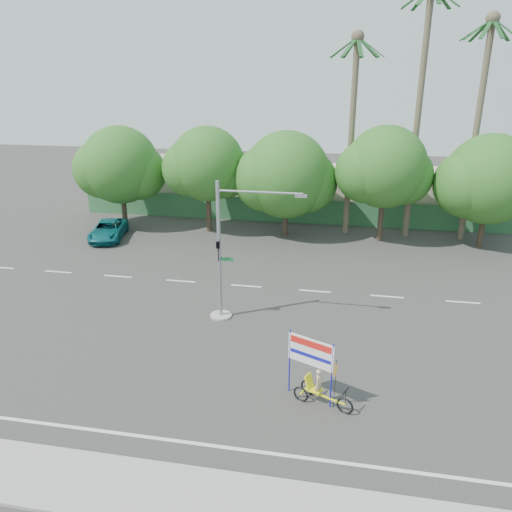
# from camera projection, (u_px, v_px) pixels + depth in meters

# --- Properties ---
(ground) EXTENTS (120.00, 120.00, 0.00)m
(ground) POSITION_uv_depth(u_px,v_px,m) (255.00, 363.00, 21.36)
(ground) COLOR #33302D
(ground) RESTS_ON ground
(sidewalk_near) EXTENTS (50.00, 2.40, 0.12)m
(sidewalk_near) POSITION_uv_depth(u_px,v_px,m) (207.00, 501.00, 14.42)
(sidewalk_near) COLOR gray
(sidewalk_near) RESTS_ON ground
(fence) EXTENTS (38.00, 0.08, 2.00)m
(fence) POSITION_uv_depth(u_px,v_px,m) (303.00, 211.00, 40.85)
(fence) COLOR #336B3D
(fence) RESTS_ON ground
(building_left) EXTENTS (12.00, 8.00, 4.00)m
(building_left) POSITION_uv_depth(u_px,v_px,m) (201.00, 183.00, 46.36)
(building_left) COLOR beige
(building_left) RESTS_ON ground
(building_right) EXTENTS (14.00, 8.00, 3.60)m
(building_right) POSITION_uv_depth(u_px,v_px,m) (400.00, 194.00, 43.35)
(building_right) COLOR beige
(building_right) RESTS_ON ground
(tree_far_left) EXTENTS (7.14, 6.00, 7.96)m
(tree_far_left) POSITION_uv_depth(u_px,v_px,m) (120.00, 168.00, 38.72)
(tree_far_left) COLOR #473828
(tree_far_left) RESTS_ON ground
(tree_left) EXTENTS (6.66, 5.60, 8.07)m
(tree_left) POSITION_uv_depth(u_px,v_px,m) (207.00, 167.00, 37.42)
(tree_left) COLOR #473828
(tree_left) RESTS_ON ground
(tree_center) EXTENTS (7.62, 6.40, 7.85)m
(tree_center) POSITION_uv_depth(u_px,v_px,m) (286.00, 177.00, 36.60)
(tree_center) COLOR #473828
(tree_center) RESTS_ON ground
(tree_right) EXTENTS (6.90, 5.80, 8.36)m
(tree_right) POSITION_uv_depth(u_px,v_px,m) (384.00, 170.00, 35.13)
(tree_right) COLOR #473828
(tree_right) RESTS_ON ground
(tree_far_right) EXTENTS (7.38, 6.20, 7.94)m
(tree_far_right) POSITION_uv_depth(u_px,v_px,m) (489.00, 182.00, 34.14)
(tree_far_right) COLOR #473828
(tree_far_right) RESTS_ON ground
(palm_tall) EXTENTS (3.73, 3.79, 17.45)m
(palm_tall) POSITION_uv_depth(u_px,v_px,m) (421.00, 92.00, 34.36)
(palm_tall) COLOR #70604C
(palm_tall) RESTS_ON ground
(palm_mid) EXTENTS (3.73, 3.79, 15.45)m
(palm_mid) POSITION_uv_depth(u_px,v_px,m) (480.00, 108.00, 34.04)
(palm_mid) COLOR #70604C
(palm_mid) RESTS_ON ground
(palm_short) EXTENTS (3.73, 3.79, 14.45)m
(palm_short) POSITION_uv_depth(u_px,v_px,m) (353.00, 115.00, 35.68)
(palm_short) COLOR #70604C
(palm_short) RESTS_ON ground
(traffic_signal) EXTENTS (4.72, 1.10, 7.00)m
(traffic_signal) POSITION_uv_depth(u_px,v_px,m) (225.00, 264.00, 24.40)
(traffic_signal) COLOR gray
(traffic_signal) RESTS_ON ground
(trike_billboard) EXTENTS (2.55, 1.32, 2.72)m
(trike_billboard) POSITION_uv_depth(u_px,v_px,m) (316.00, 376.00, 18.54)
(trike_billboard) COLOR black
(trike_billboard) RESTS_ON ground
(pickup_truck) EXTENTS (3.26, 5.20, 1.34)m
(pickup_truck) POSITION_uv_depth(u_px,v_px,m) (108.00, 230.00, 37.17)
(pickup_truck) COLOR #0E5D62
(pickup_truck) RESTS_ON ground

